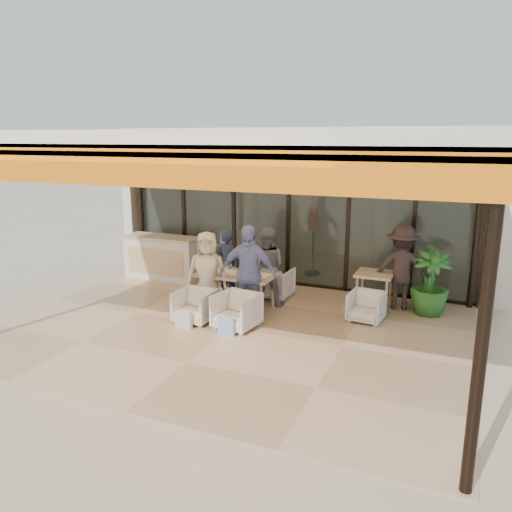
{
  "coord_description": "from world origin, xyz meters",
  "views": [
    {
      "loc": [
        3.64,
        -7.46,
        3.32
      ],
      "look_at": [
        0.1,
        0.9,
        1.15
      ],
      "focal_mm": 35.0,
      "sensor_mm": 36.0,
      "label": 1
    }
  ],
  "objects_px": {
    "chair_far_right": "(275,282)",
    "chair_near_right": "(236,309)",
    "dining_table": "(237,275)",
    "diner_grey": "(266,267)",
    "diner_navy": "(228,265)",
    "side_chair": "(366,305)",
    "host_counter": "(163,257)",
    "side_table": "(375,278)",
    "potted_palm": "(430,283)",
    "diner_periwinkle": "(248,273)",
    "standing_woman": "(402,268)",
    "chair_far_left": "(239,277)",
    "chair_near_left": "(195,304)",
    "diner_cream": "(207,273)"
  },
  "relations": [
    {
      "from": "chair_far_left",
      "to": "diner_grey",
      "type": "relative_size",
      "value": 0.45
    },
    {
      "from": "dining_table",
      "to": "diner_navy",
      "type": "height_order",
      "value": "diner_navy"
    },
    {
      "from": "side_table",
      "to": "standing_woman",
      "type": "distance_m",
      "value": 0.55
    },
    {
      "from": "dining_table",
      "to": "side_chair",
      "type": "bearing_deg",
      "value": 6.73
    },
    {
      "from": "chair_far_right",
      "to": "chair_near_right",
      "type": "xyz_separation_m",
      "value": [
        0.0,
        -1.9,
        0.0
      ]
    },
    {
      "from": "host_counter",
      "to": "side_chair",
      "type": "distance_m",
      "value": 5.12
    },
    {
      "from": "dining_table",
      "to": "diner_cream",
      "type": "xyz_separation_m",
      "value": [
        -0.41,
        -0.46,
        0.12
      ]
    },
    {
      "from": "chair_far_right",
      "to": "potted_palm",
      "type": "height_order",
      "value": "potted_palm"
    },
    {
      "from": "potted_palm",
      "to": "diner_navy",
      "type": "bearing_deg",
      "value": -170.43
    },
    {
      "from": "dining_table",
      "to": "side_chair",
      "type": "distance_m",
      "value": 2.52
    },
    {
      "from": "side_table",
      "to": "host_counter",
      "type": "bearing_deg",
      "value": 177.52
    },
    {
      "from": "chair_far_left",
      "to": "diner_grey",
      "type": "xyz_separation_m",
      "value": [
        0.84,
        -0.5,
        0.44
      ]
    },
    {
      "from": "diner_grey",
      "to": "potted_palm",
      "type": "bearing_deg",
      "value": 178.04
    },
    {
      "from": "side_table",
      "to": "standing_woman",
      "type": "height_order",
      "value": "standing_woman"
    },
    {
      "from": "side_table",
      "to": "chair_near_right",
      "type": "bearing_deg",
      "value": -135.68
    },
    {
      "from": "diner_grey",
      "to": "side_chair",
      "type": "distance_m",
      "value": 2.11
    },
    {
      "from": "chair_far_left",
      "to": "side_chair",
      "type": "bearing_deg",
      "value": -173.25
    },
    {
      "from": "host_counter",
      "to": "chair_far_left",
      "type": "height_order",
      "value": "host_counter"
    },
    {
      "from": "diner_periwinkle",
      "to": "standing_woman",
      "type": "bearing_deg",
      "value": 25.72
    },
    {
      "from": "diner_cream",
      "to": "chair_far_right",
      "type": "bearing_deg",
      "value": 42.44
    },
    {
      "from": "diner_navy",
      "to": "chair_near_left",
      "type": "bearing_deg",
      "value": 106.6
    },
    {
      "from": "side_table",
      "to": "potted_palm",
      "type": "xyz_separation_m",
      "value": [
        1.03,
        0.06,
        -0.0
      ]
    },
    {
      "from": "chair_far_left",
      "to": "chair_far_right",
      "type": "bearing_deg",
      "value": -160.54
    },
    {
      "from": "chair_far_left",
      "to": "standing_woman",
      "type": "bearing_deg",
      "value": -155.98
    },
    {
      "from": "side_table",
      "to": "side_chair",
      "type": "xyz_separation_m",
      "value": [
        0.0,
        -0.75,
        -0.32
      ]
    },
    {
      "from": "diner_navy",
      "to": "side_chair",
      "type": "xyz_separation_m",
      "value": [
        2.89,
        -0.15,
        -0.44
      ]
    },
    {
      "from": "chair_far_left",
      "to": "chair_near_left",
      "type": "distance_m",
      "value": 1.9
    },
    {
      "from": "chair_far_right",
      "to": "diner_periwinkle",
      "type": "bearing_deg",
      "value": 92.58
    },
    {
      "from": "diner_grey",
      "to": "side_table",
      "type": "bearing_deg",
      "value": -177.76
    },
    {
      "from": "standing_woman",
      "to": "chair_near_right",
      "type": "bearing_deg",
      "value": 32.12
    },
    {
      "from": "chair_near_left",
      "to": "potted_palm",
      "type": "xyz_separation_m",
      "value": [
        3.92,
        2.06,
        0.3
      ]
    },
    {
      "from": "chair_far_left",
      "to": "chair_far_right",
      "type": "distance_m",
      "value": 0.84
    },
    {
      "from": "chair_near_right",
      "to": "diner_grey",
      "type": "relative_size",
      "value": 0.45
    },
    {
      "from": "diner_grey",
      "to": "diner_cream",
      "type": "bearing_deg",
      "value": 32.91
    },
    {
      "from": "chair_near_left",
      "to": "diner_grey",
      "type": "bearing_deg",
      "value": 60.69
    },
    {
      "from": "chair_far_left",
      "to": "diner_navy",
      "type": "height_order",
      "value": "diner_navy"
    },
    {
      "from": "diner_grey",
      "to": "chair_far_right",
      "type": "bearing_deg",
      "value": -104.07
    },
    {
      "from": "diner_grey",
      "to": "side_table",
      "type": "height_order",
      "value": "diner_grey"
    },
    {
      "from": "chair_far_left",
      "to": "diner_cream",
      "type": "distance_m",
      "value": 1.47
    },
    {
      "from": "diner_navy",
      "to": "diner_grey",
      "type": "bearing_deg",
      "value": -163.4
    },
    {
      "from": "dining_table",
      "to": "chair_far_left",
      "type": "relative_size",
      "value": 2.08
    },
    {
      "from": "dining_table",
      "to": "diner_cream",
      "type": "bearing_deg",
      "value": -132.02
    },
    {
      "from": "diner_grey",
      "to": "standing_woman",
      "type": "height_order",
      "value": "standing_woman"
    },
    {
      "from": "host_counter",
      "to": "diner_cream",
      "type": "xyz_separation_m",
      "value": [
        2.14,
        -1.72,
        0.27
      ]
    },
    {
      "from": "host_counter",
      "to": "diner_grey",
      "type": "height_order",
      "value": "diner_grey"
    },
    {
      "from": "chair_near_right",
      "to": "potted_palm",
      "type": "bearing_deg",
      "value": 42.69
    },
    {
      "from": "host_counter",
      "to": "chair_far_right",
      "type": "xyz_separation_m",
      "value": [
        2.98,
        -0.32,
        -0.18
      ]
    },
    {
      "from": "chair_far_left",
      "to": "diner_navy",
      "type": "relative_size",
      "value": 0.48
    },
    {
      "from": "dining_table",
      "to": "diner_grey",
      "type": "distance_m",
      "value": 0.63
    },
    {
      "from": "chair_far_right",
      "to": "diner_cream",
      "type": "distance_m",
      "value": 1.69
    }
  ]
}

